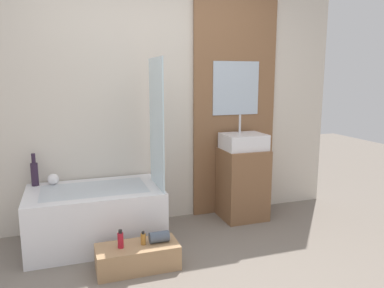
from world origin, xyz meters
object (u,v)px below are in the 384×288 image
Objects in this scene: vase_round_light at (53,179)px; vase_tall_dark at (34,173)px; bathtub at (96,216)px; bottle_soap_primary at (121,240)px; sink at (244,142)px; wooden_step_bench at (138,257)px; bottle_soap_secondary at (143,239)px.

vase_tall_dark is at bearing 173.15° from vase_round_light.
bathtub is 8.09× the size of bottle_soap_primary.
vase_tall_dark is at bearing 175.85° from sink.
bathtub is at bearing 114.44° from wooden_step_bench.
bathtub is 0.62m from bottle_soap_primary.
sink reaches higher than bathtub.
vase_tall_dark is 2.82× the size of bottle_soap_secondary.
bathtub reaches higher than bottle_soap_primary.
sink is at bearing 30.65° from bottle_soap_secondary.
wooden_step_bench is at bearing -48.37° from vase_tall_dark.
bottle_soap_secondary is at bearing -149.35° from sink.
bottle_soap_secondary is (0.05, 0.00, 0.15)m from wooden_step_bench.
vase_round_light is at bearing 127.96° from bottle_soap_secondary.
vase_round_light reaches higher than bottle_soap_secondary.
bottle_soap_secondary reaches higher than wooden_step_bench.
sink reaches higher than vase_tall_dark.
vase_round_light is 1.15m from bottle_soap_secondary.
bathtub is 2.72× the size of sink.
vase_tall_dark is (-0.52, 0.29, 0.38)m from bathtub.
vase_round_light is (0.16, -0.02, -0.07)m from vase_tall_dark.
vase_tall_dark reaches higher than bathtub.
bathtub is 0.54m from vase_round_light.
sink is 4.05× the size of bottle_soap_secondary.
sink is 4.21× the size of vase_round_light.
wooden_step_bench is 1.31m from vase_tall_dark.
wooden_step_bench is 1.17m from vase_round_light.
bottle_soap_primary is at bearing -152.64° from sink.
vase_tall_dark is 2.07× the size of bottle_soap_primary.
vase_tall_dark is at bearing 126.54° from bottle_soap_primary.
sink is 1.43× the size of vase_tall_dark.
wooden_step_bench is 2.14× the size of vase_tall_dark.
vase_tall_dark is 0.18m from vase_round_light.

